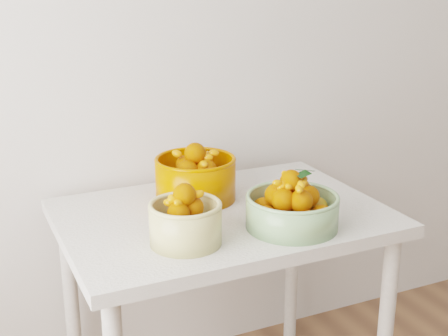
{
  "coord_description": "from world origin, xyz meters",
  "views": [
    {
      "loc": [
        -1.2,
        -0.05,
        1.48
      ],
      "look_at": [
        -0.48,
        1.53,
        0.92
      ],
      "focal_mm": 50.0,
      "sensor_mm": 36.0,
      "label": 1
    }
  ],
  "objects_px": {
    "table": "(223,240)",
    "bowl_cream": "(185,221)",
    "bowl_green": "(292,208)",
    "bowl_orange": "(196,177)"
  },
  "relations": [
    {
      "from": "bowl_green",
      "to": "bowl_orange",
      "type": "height_order",
      "value": "bowl_orange"
    },
    {
      "from": "table",
      "to": "bowl_orange",
      "type": "bearing_deg",
      "value": 103.12
    },
    {
      "from": "bowl_cream",
      "to": "bowl_green",
      "type": "relative_size",
      "value": 0.75
    },
    {
      "from": "bowl_cream",
      "to": "bowl_orange",
      "type": "xyz_separation_m",
      "value": [
        0.16,
        0.31,
        0.01
      ]
    },
    {
      "from": "bowl_green",
      "to": "bowl_orange",
      "type": "xyz_separation_m",
      "value": [
        -0.17,
        0.34,
        0.02
      ]
    },
    {
      "from": "table",
      "to": "bowl_green",
      "type": "distance_m",
      "value": 0.28
    },
    {
      "from": "bowl_orange",
      "to": "bowl_green",
      "type": "bearing_deg",
      "value": -63.67
    },
    {
      "from": "bowl_cream",
      "to": "bowl_green",
      "type": "distance_m",
      "value": 0.33
    },
    {
      "from": "table",
      "to": "bowl_cream",
      "type": "relative_size",
      "value": 3.89
    },
    {
      "from": "table",
      "to": "bowl_cream",
      "type": "height_order",
      "value": "bowl_cream"
    }
  ]
}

